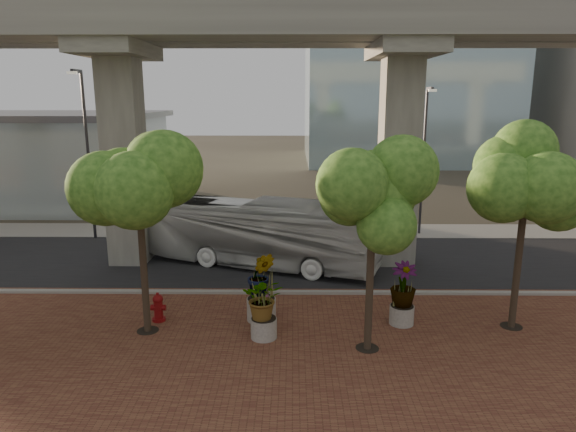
{
  "coord_description": "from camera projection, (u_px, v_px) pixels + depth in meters",
  "views": [
    {
      "loc": [
        1.41,
        -20.41,
        7.4
      ],
      "look_at": [
        1.19,
        0.5,
        2.52
      ],
      "focal_mm": 32.0,
      "sensor_mm": 36.0,
      "label": 1
    }
  ],
  "objects": [
    {
      "name": "ground",
      "position": [
        260.0,
        277.0,
        21.57
      ],
      "size": [
        160.0,
        160.0,
        0.0
      ],
      "primitive_type": "plane",
      "color": "#3B352B",
      "rests_on": "ground"
    },
    {
      "name": "brick_plaza",
      "position": [
        241.0,
        378.0,
        13.78
      ],
      "size": [
        70.0,
        13.0,
        0.06
      ],
      "primitive_type": "cube",
      "color": "brown",
      "rests_on": "ground"
    },
    {
      "name": "asphalt_road",
      "position": [
        262.0,
        261.0,
        23.52
      ],
      "size": [
        90.0,
        8.0,
        0.04
      ],
      "primitive_type": "cube",
      "color": "black",
      "rests_on": "ground"
    },
    {
      "name": "curb_strip",
      "position": [
        256.0,
        293.0,
        19.61
      ],
      "size": [
        70.0,
        0.25,
        0.16
      ],
      "primitive_type": "cube",
      "color": "gray",
      "rests_on": "ground"
    },
    {
      "name": "far_sidewalk",
      "position": [
        268.0,
        231.0,
        28.87
      ],
      "size": [
        90.0,
        3.0,
        0.06
      ],
      "primitive_type": "cube",
      "color": "gray",
      "rests_on": "ground"
    },
    {
      "name": "transit_viaduct",
      "position": [
        261.0,
        99.0,
        21.86
      ],
      "size": [
        72.0,
        5.6,
        12.4
      ],
      "color": "#9A988C",
      "rests_on": "ground"
    },
    {
      "name": "transit_bus",
      "position": [
        259.0,
        234.0,
        22.72
      ],
      "size": [
        10.83,
        5.87,
        2.95
      ],
      "primitive_type": "imported",
      "rotation": [
        0.0,
        0.0,
        1.23
      ],
      "color": "silver",
      "rests_on": "ground"
    },
    {
      "name": "fire_hydrant",
      "position": [
        158.0,
        307.0,
        17.12
      ],
      "size": [
        0.49,
        0.44,
        0.99
      ],
      "color": "maroon",
      "rests_on": "ground"
    },
    {
      "name": "planter_front",
      "position": [
        264.0,
        301.0,
        15.75
      ],
      "size": [
        1.82,
        1.82,
        2.0
      ],
      "color": "#ADAA9C",
      "rests_on": "ground"
    },
    {
      "name": "planter_right",
      "position": [
        403.0,
        287.0,
        16.71
      ],
      "size": [
        1.97,
        1.97,
        2.11
      ],
      "color": "#9C988D",
      "rests_on": "ground"
    },
    {
      "name": "planter_left",
      "position": [
        261.0,
        279.0,
        16.98
      ],
      "size": [
        2.16,
        2.16,
        2.38
      ],
      "color": "#A9A499",
      "rests_on": "ground"
    },
    {
      "name": "street_tree_near_west",
      "position": [
        138.0,
        188.0,
        15.43
      ],
      "size": [
        3.85,
        3.85,
        6.43
      ],
      "color": "#403124",
      "rests_on": "ground"
    },
    {
      "name": "street_tree_near_east",
      "position": [
        373.0,
        202.0,
        14.32
      ],
      "size": [
        3.58,
        3.58,
        6.13
      ],
      "color": "#403124",
      "rests_on": "ground"
    },
    {
      "name": "street_tree_far_east",
      "position": [
        527.0,
        182.0,
        15.7
      ],
      "size": [
        3.84,
        3.84,
        6.56
      ],
      "color": "#403124",
      "rests_on": "ground"
    },
    {
      "name": "streetlamp_west",
      "position": [
        86.0,
        144.0,
        26.14
      ],
      "size": [
        0.43,
        1.25,
        8.65
      ],
      "color": "#2B2B30",
      "rests_on": "ground"
    },
    {
      "name": "streetlamp_east",
      "position": [
        424.0,
        151.0,
        27.1
      ],
      "size": [
        0.39,
        1.13,
        7.83
      ],
      "color": "#313035",
      "rests_on": "ground"
    }
  ]
}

